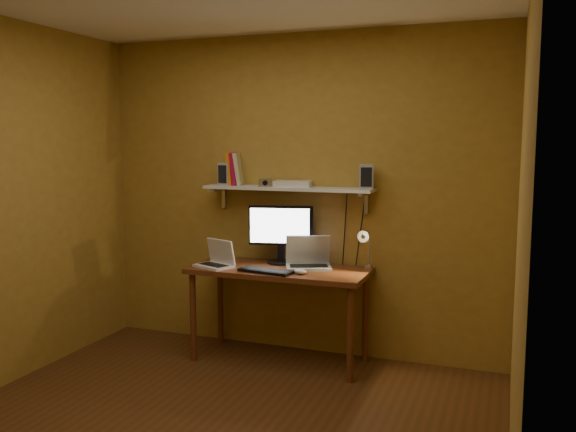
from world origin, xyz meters
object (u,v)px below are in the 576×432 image
at_px(keyboard, 266,271).
at_px(desk_lamp, 366,244).
at_px(netbook, 217,259).
at_px(mouse, 300,271).
at_px(router, 293,184).
at_px(laptop, 308,259).
at_px(speaker_left, 226,174).
at_px(shelf_camera, 265,183).
at_px(desk, 279,279).
at_px(speaker_right, 367,177).
at_px(wall_shelf, 288,189).
at_px(monitor, 281,231).

distance_m(keyboard, desk_lamp, 0.79).
xyz_separation_m(netbook, keyboard, (0.44, -0.07, -0.05)).
height_order(mouse, router, router).
height_order(laptop, speaker_left, speaker_left).
bearing_deg(keyboard, shelf_camera, 121.16).
relative_size(desk, speaker_left, 7.47).
relative_size(mouse, shelf_camera, 0.93).
distance_m(mouse, speaker_right, 0.88).
bearing_deg(netbook, laptop, 39.74).
relative_size(wall_shelf, speaker_right, 7.47).
bearing_deg(shelf_camera, netbook, -142.78).
bearing_deg(monitor, speaker_right, -11.78).
height_order(desk_lamp, router, router).
height_order(mouse, speaker_left, speaker_left).
relative_size(netbook, keyboard, 0.81).
xyz_separation_m(netbook, speaker_left, (-0.06, 0.31, 0.66)).
bearing_deg(netbook, speaker_left, 122.82).
bearing_deg(router, wall_shelf, -172.96).
bearing_deg(wall_shelf, router, 7.04).
distance_m(speaker_left, speaker_right, 1.18).
height_order(wall_shelf, speaker_left, speaker_left).
distance_m(laptop, mouse, 0.26).
distance_m(monitor, netbook, 0.56).
bearing_deg(mouse, desk_lamp, 51.43).
relative_size(monitor, laptop, 1.23).
bearing_deg(router, laptop, -30.74).
distance_m(wall_shelf, monitor, 0.35).
relative_size(netbook, mouse, 3.19).
height_order(netbook, keyboard, netbook).
bearing_deg(monitor, shelf_camera, -165.62).
bearing_deg(router, mouse, -61.70).
xyz_separation_m(keyboard, desk_lamp, (0.70, 0.31, 0.20)).
xyz_separation_m(laptop, keyboard, (-0.24, -0.29, -0.06)).
bearing_deg(speaker_left, monitor, 11.66).
distance_m(monitor, keyboard, 0.44).
height_order(desk, speaker_left, speaker_left).
xyz_separation_m(speaker_left, router, (0.58, 0.01, -0.07)).
bearing_deg(keyboard, router, 87.13).
xyz_separation_m(monitor, mouse, (0.28, -0.33, -0.25)).
height_order(laptop, speaker_right, speaker_right).
height_order(speaker_left, speaker_right, same).
bearing_deg(desk_lamp, router, 173.28).
xyz_separation_m(desk, wall_shelf, (0.00, 0.19, 0.69)).
height_order(netbook, desk_lamp, desk_lamp).
xyz_separation_m(monitor, netbook, (-0.43, -0.30, -0.21)).
xyz_separation_m(wall_shelf, speaker_right, (0.64, 0.00, 0.11)).
height_order(laptop, router, router).
xyz_separation_m(monitor, speaker_right, (0.69, 0.02, 0.45)).
relative_size(wall_shelf, mouse, 13.07).
bearing_deg(speaker_left, desk_lamp, 10.07).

